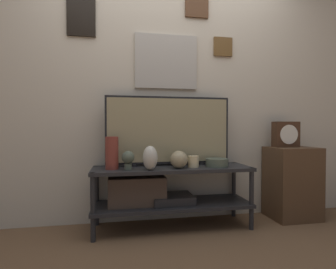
{
  "coord_description": "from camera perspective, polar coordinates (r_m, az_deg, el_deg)",
  "views": [
    {
      "loc": [
        -0.47,
        -2.02,
        0.89
      ],
      "look_at": [
        -0.04,
        0.25,
        0.83
      ],
      "focal_mm": 28.0,
      "sensor_mm": 36.0,
      "label": 1
    }
  ],
  "objects": [
    {
      "name": "mantel_clock",
      "position": [
        2.86,
        24.26,
        0.03
      ],
      "size": [
        0.25,
        0.11,
        0.25
      ],
      "color": "#422819",
      "rests_on": "side_table"
    },
    {
      "name": "media_console",
      "position": [
        2.36,
        -1.91,
        -11.94
      ],
      "size": [
        1.4,
        0.42,
        0.54
      ],
      "color": "#232326",
      "rests_on": "ground_plane"
    },
    {
      "name": "television",
      "position": [
        2.41,
        0.16,
        0.94
      ],
      "size": [
        1.15,
        0.05,
        0.63
      ],
      "color": "black",
      "rests_on": "media_console"
    },
    {
      "name": "candle_jar",
      "position": [
        2.34,
        5.54,
        -5.86
      ],
      "size": [
        0.1,
        0.1,
        0.1
      ],
      "color": "beige",
      "rests_on": "media_console"
    },
    {
      "name": "wall_back",
      "position": [
        2.62,
        -0.23,
        11.69
      ],
      "size": [
        6.4,
        0.08,
        2.7
      ],
      "color": "beige",
      "rests_on": "ground_plane"
    },
    {
      "name": "side_table",
      "position": [
        2.9,
        25.35,
        -9.43
      ],
      "size": [
        0.44,
        0.36,
        0.7
      ],
      "color": "#513823",
      "rests_on": "ground_plane"
    },
    {
      "name": "vase_tall_ceramic",
      "position": [
        2.25,
        -12.12,
        -3.95
      ],
      "size": [
        0.11,
        0.11,
        0.27
      ],
      "color": "brown",
      "rests_on": "media_console"
    },
    {
      "name": "vase_round_glass",
      "position": [
        2.26,
        2.39,
        -5.46
      ],
      "size": [
        0.15,
        0.15,
        0.15
      ],
      "color": "tan",
      "rests_on": "media_console"
    },
    {
      "name": "ground_plane",
      "position": [
        2.26,
        2.31,
        -21.73
      ],
      "size": [
        12.0,
        12.0,
        0.0
      ],
      "primitive_type": "plane",
      "color": "brown"
    },
    {
      "name": "decorative_bust",
      "position": [
        2.2,
        -8.71,
        -5.22
      ],
      "size": [
        0.11,
        0.11,
        0.16
      ],
      "color": "#4C5647",
      "rests_on": "media_console"
    },
    {
      "name": "vase_urn_stoneware",
      "position": [
        2.17,
        -3.9,
        -5.1
      ],
      "size": [
        0.12,
        0.13,
        0.2
      ],
      "color": "beige",
      "rests_on": "media_console"
    },
    {
      "name": "vase_wide_bowl",
      "position": [
        2.4,
        10.61,
        -6.02
      ],
      "size": [
        0.2,
        0.2,
        0.07
      ],
      "color": "#4C5647",
      "rests_on": "media_console"
    }
  ]
}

